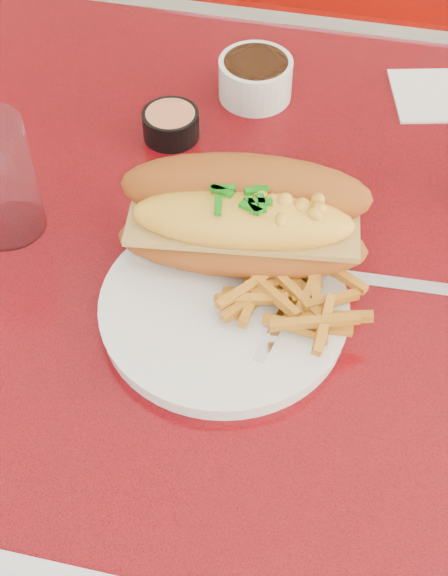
% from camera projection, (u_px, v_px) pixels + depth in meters
% --- Properties ---
extents(ground, '(8.00, 8.00, 0.00)m').
position_uv_depth(ground, '(306.00, 539.00, 1.43)').
color(ground, beige).
rests_on(ground, ground).
extents(diner_table, '(1.23, 0.83, 0.77)m').
position_uv_depth(diner_table, '(346.00, 338.00, 0.96)').
color(diner_table, red).
rests_on(diner_table, ground).
extents(booth_bench_far, '(1.20, 0.51, 0.90)m').
position_uv_depth(booth_bench_far, '(375.00, 126.00, 1.71)').
color(booth_bench_far, '#9C130A').
rests_on(booth_bench_far, ground).
extents(dinner_plate, '(0.32, 0.32, 0.02)m').
position_uv_depth(dinner_plate, '(224.00, 308.00, 0.77)').
color(dinner_plate, white).
rests_on(dinner_plate, diner_table).
extents(mac_hoagie, '(0.26, 0.15, 0.11)m').
position_uv_depth(mac_hoagie, '(244.00, 217.00, 0.77)').
color(mac_hoagie, '#A4521A').
rests_on(mac_hoagie, dinner_plate).
extents(fries_pile, '(0.14, 0.13, 0.03)m').
position_uv_depth(fries_pile, '(286.00, 289.00, 0.75)').
color(fries_pile, orange).
rests_on(fries_pile, dinner_plate).
extents(fork, '(0.05, 0.17, 0.00)m').
position_uv_depth(fork, '(293.00, 295.00, 0.77)').
color(fork, silver).
rests_on(fork, dinner_plate).
extents(gravy_ramekin, '(0.12, 0.12, 0.05)m').
position_uv_depth(gravy_ramekin, '(255.00, 77.00, 0.97)').
color(gravy_ramekin, white).
rests_on(gravy_ramekin, diner_table).
extents(sauce_cup_left, '(0.07, 0.07, 0.03)m').
position_uv_depth(sauce_cup_left, '(171.00, 123.00, 0.93)').
color(sauce_cup_left, black).
rests_on(sauce_cup_left, diner_table).
extents(paper_napkin, '(0.13, 0.13, 0.00)m').
position_uv_depth(paper_napkin, '(436.00, 95.00, 0.99)').
color(paper_napkin, white).
rests_on(paper_napkin, diner_table).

